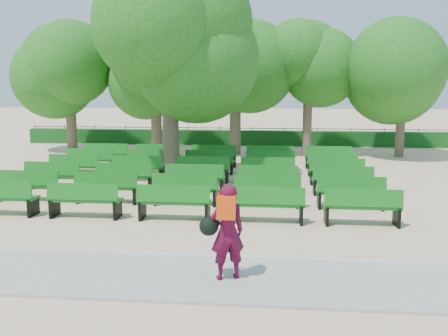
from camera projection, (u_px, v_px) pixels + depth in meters
name	position (u px, v px, depth m)	size (l,w,h in m)	color
ground	(202.00, 195.00, 16.90)	(120.00, 120.00, 0.00)	#DAB390
paving	(147.00, 277.00, 9.63)	(30.00, 2.20, 0.06)	#A5A5A0
curb	(161.00, 256.00, 10.76)	(30.00, 0.12, 0.10)	silver
hedge	(235.00, 138.00, 30.55)	(26.00, 0.70, 0.90)	#145019
fence	(236.00, 144.00, 31.02)	(26.00, 0.10, 1.02)	black
tree_line	(229.00, 154.00, 26.71)	(21.80, 6.80, 7.04)	#256F1E
bench_array	(200.00, 184.00, 18.21)	(2.02, 0.65, 1.27)	#136E18
tree_among	(169.00, 46.00, 18.33)	(5.39, 5.39, 7.54)	brown
person	(226.00, 231.00, 9.32)	(0.91, 0.66, 1.82)	#4C0A26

